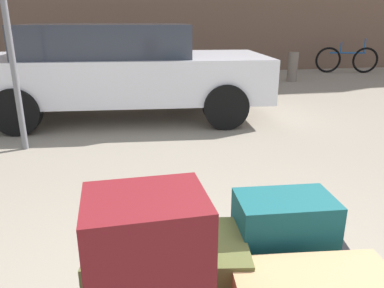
# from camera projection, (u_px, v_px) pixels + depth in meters

# --- Properties ---
(suitcase_black_front_right) EXTENTS (0.62, 0.52, 0.25)m
(suitcase_black_front_right) POSITION_uv_depth(u_px,v_px,m) (280.00, 269.00, 1.63)
(suitcase_black_front_right) COLOR black
(suitcase_black_front_right) RESTS_ON luggage_cart
(duffel_bag_olive_front_left) EXTENTS (0.65, 0.43, 0.35)m
(duffel_bag_olive_front_left) POSITION_uv_depth(u_px,v_px,m) (169.00, 279.00, 1.49)
(duffel_bag_olive_front_left) COLOR #4C5128
(duffel_bag_olive_front_left) RESTS_ON luggage_cart
(duffel_bag_teal_topmost_pile) EXTENTS (0.42, 0.27, 0.22)m
(duffel_bag_teal_topmost_pile) POSITION_uv_depth(u_px,v_px,m) (284.00, 222.00, 1.55)
(duffel_bag_teal_topmost_pile) COLOR #144C51
(duffel_bag_teal_topmost_pile) RESTS_ON suitcase_black_front_right
(parked_car) EXTENTS (4.44, 2.20, 1.42)m
(parked_car) POSITION_uv_depth(u_px,v_px,m) (122.00, 69.00, 5.77)
(parked_car) COLOR silver
(parked_car) RESTS_ON ground_plane
(bicycle_leaning) EXTENTS (1.72, 0.50, 0.96)m
(bicycle_leaning) POSITION_uv_depth(u_px,v_px,m) (347.00, 60.00, 10.67)
(bicycle_leaning) COLOR black
(bicycle_leaning) RESTS_ON ground_plane
(bollard_kerb_near) EXTENTS (0.24, 0.24, 0.71)m
(bollard_kerb_near) POSITION_uv_depth(u_px,v_px,m) (244.00, 68.00, 8.99)
(bollard_kerb_near) COLOR #72665B
(bollard_kerb_near) RESTS_ON ground_plane
(bollard_kerb_mid) EXTENTS (0.24, 0.24, 0.71)m
(bollard_kerb_mid) POSITION_uv_depth(u_px,v_px,m) (293.00, 67.00, 9.22)
(bollard_kerb_mid) COLOR #72665B
(bollard_kerb_mid) RESTS_ON ground_plane
(no_parking_sign) EXTENTS (0.50, 0.07, 2.23)m
(no_parking_sign) POSITION_uv_depth(u_px,v_px,m) (8.00, 29.00, 4.08)
(no_parking_sign) COLOR slate
(no_parking_sign) RESTS_ON ground_plane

